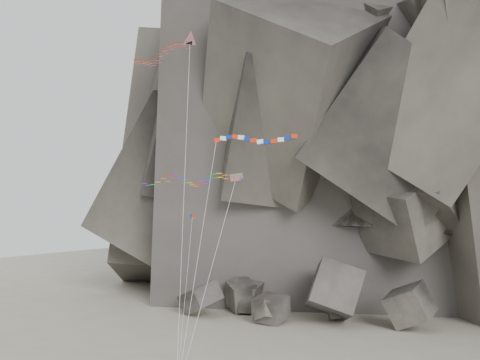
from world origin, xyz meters
The scene contains 6 objects.
headland centered at (0.00, 70.00, 42.00)m, with size 110.00×70.00×84.00m, color #564F46, non-canonical shape.
boulder_field centered at (12.57, 34.15, 2.76)m, with size 69.30×18.39×10.55m.
delta_kite centered at (-6.27, 0.91, 32.94)m, with size 13.43×9.34×33.18m.
banner_kite centered at (3.72, 3.66, 23.71)m, with size 8.01×13.33×22.79m.
parafoil_kite centered at (-0.70, -1.76, 19.77)m, with size 12.26×6.32×18.71m.
pennant_kite centered at (-0.37, -1.37, 13.69)m, with size 4.39×7.78×14.86m.
Camera 1 is at (34.06, -47.08, 17.77)m, focal length 45.00 mm.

